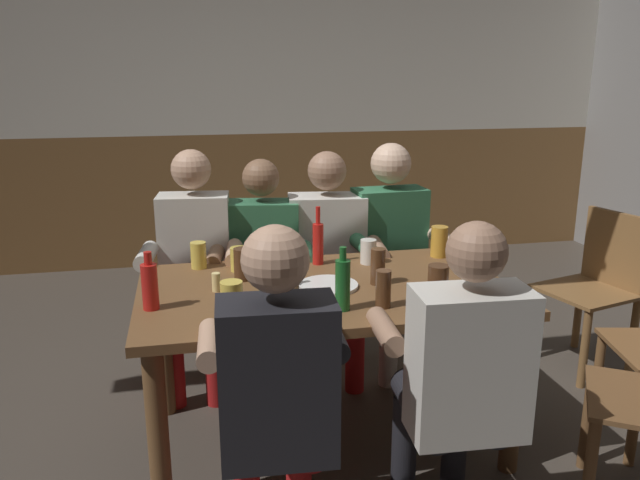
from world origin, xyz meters
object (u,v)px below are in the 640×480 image
pint_glass_0 (243,264)px  pint_glass_8 (439,242)px  pint_glass_3 (438,284)px  bottle_1 (150,285)px  table_candle (216,282)px  plate_1 (328,285)px  chair_empty_near_right (596,285)px  person_3 (393,246)px  pint_glass_4 (383,289)px  bottle_2 (343,284)px  person_2 (328,254)px  person_5 (460,370)px  pint_glass_2 (232,302)px  pint_glass_5 (378,266)px  pint_glass_7 (368,252)px  plate_0 (480,296)px  dining_table (325,309)px  pint_glass_1 (239,259)px  person_0 (194,260)px  pint_glass_6 (198,255)px  person_1 (262,261)px  bottle_3 (318,242)px  bottle_0 (267,269)px  person_4 (276,385)px  condiment_caddy (301,302)px

pint_glass_0 → pint_glass_8: bearing=9.0°
pint_glass_3 → bottle_1: bearing=171.9°
table_candle → plate_1: (0.47, -0.05, -0.03)m
pint_glass_3 → chair_empty_near_right: bearing=29.9°
person_3 → pint_glass_4: bearing=66.6°
bottle_2 → person_2: bearing=80.6°
person_5 → pint_glass_2: bearing=155.9°
table_candle → pint_glass_5: 0.70m
person_3 → pint_glass_7: (-0.26, -0.42, 0.10)m
pint_glass_3 → person_5: bearing=-101.0°
plate_0 → pint_glass_2: size_ratio=1.77×
pint_glass_4 → pint_glass_0: bearing=138.4°
chair_empty_near_right → pint_glass_8: 1.07m
pint_glass_3 → dining_table: bearing=145.6°
bottle_2 → plate_1: bearing=89.3°
chair_empty_near_right → bottle_1: (-2.38, -0.56, 0.36)m
bottle_1 → bottle_2: bearing=-12.5°
pint_glass_0 → pint_glass_4: size_ratio=0.95×
person_5 → plate_0: size_ratio=4.32×
pint_glass_1 → pint_glass_2: bearing=-97.2°
pint_glass_2 → person_0: bearing=97.0°
pint_glass_3 → person_0: bearing=134.2°
bottle_2 → pint_glass_6: 0.85m
plate_0 → pint_glass_8: 0.60m
person_1 → bottle_1: 0.99m
person_5 → bottle_1: (-1.04, 0.58, 0.18)m
bottle_1 → pint_glass_5: bottle_1 is taller
bottle_3 → pint_glass_3: bearing=-58.7°
person_3 → person_5: size_ratio=1.05×
bottle_1 → pint_glass_5: bearing=6.1°
person_3 → pint_glass_0: (-0.88, -0.53, 0.12)m
bottle_0 → pint_glass_7: size_ratio=2.20×
bottle_3 → pint_glass_0: 0.41m
plate_1 → pint_glass_7: size_ratio=2.18×
pint_glass_1 → pint_glass_8: bearing=1.5°
person_5 → pint_glass_3: 0.45m
pint_glass_2 → pint_glass_5: pint_glass_5 is taller
person_2 → pint_glass_2: size_ratio=7.84×
person_4 → plate_0: person_4 is taller
plate_1 → dining_table: bearing=137.1°
plate_0 → pint_glass_1: (-0.94, 0.56, 0.05)m
bottle_1 → chair_empty_near_right: bearing=13.3°
condiment_caddy → bottle_1: size_ratio=0.60×
person_0 → chair_empty_near_right: (2.20, -0.25, -0.21)m
chair_empty_near_right → plate_1: size_ratio=3.44×
table_candle → pint_glass_6: 0.35m
plate_0 → pint_glass_3: (-0.19, -0.01, 0.07)m
pint_glass_7 → pint_glass_0: bearing=-169.2°
pint_glass_0 → pint_glass_6: size_ratio=1.15×
dining_table → pint_glass_5: size_ratio=9.94×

